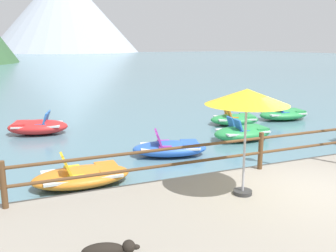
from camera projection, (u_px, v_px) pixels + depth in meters
The scene contains 11 objects.
ground_plane at pixel (63, 73), 44.16m from camera, with size 200.00×200.00×0.00m, color slate.
dock_railing at pixel (261, 147), 9.34m from camera, with size 23.92×0.12×0.95m.
beach_umbrella at pixel (247, 98), 7.44m from camera, with size 1.70×1.70×2.24m.
dog_resting at pixel (108, 250), 5.52m from camera, with size 1.05×0.45×0.26m.
pedal_boat_0 at pixel (38, 127), 14.70m from camera, with size 2.56×1.86×0.88m.
pedal_boat_1 at pixel (235, 119), 16.39m from camera, with size 2.39×1.81×0.82m.
pedal_boat_3 at pixel (243, 133), 13.79m from camera, with size 2.30×1.37×0.86m.
pedal_boat_4 at pixel (170, 148), 11.87m from camera, with size 2.60×1.78×0.82m.
pedal_boat_6 at pixel (82, 176), 9.42m from camera, with size 2.46×1.35×0.81m.
pedal_boat_7 at pixel (284, 114), 17.49m from camera, with size 2.52×1.54×0.83m.
distant_peak at pixel (64, 11), 145.19m from camera, with size 57.34×57.34×31.82m, color #A8B2C1.
Camera 1 is at (-5.63, -5.85, 3.53)m, focal length 39.80 mm.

